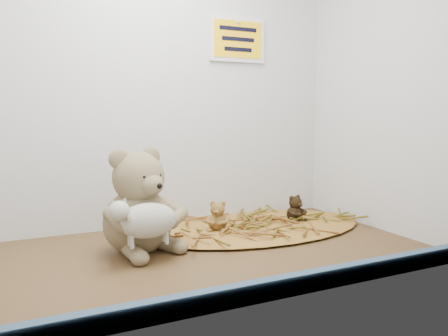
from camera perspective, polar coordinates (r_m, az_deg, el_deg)
name	(u,v)px	position (r cm, az deg, el deg)	size (l,w,h in cm)	color
alcove_shell	(163,61)	(106.79, -8.01, 13.73)	(120.40, 60.20, 90.40)	#432F17
front_rail	(233,296)	(77.19, 1.24, -16.34)	(119.28, 2.20, 3.60)	#3E5C76
straw_bed	(258,226)	(125.90, 4.43, -7.62)	(64.62, 37.52, 1.25)	brown
main_teddy	(138,200)	(104.99, -11.22, -4.13)	(19.91, 21.01, 24.69)	#947A5B
toy_lamb	(148,221)	(97.26, -9.91, -6.79)	(16.79, 10.25, 10.85)	#BBB5A8
mini_teddy_tan	(218,215)	(119.42, -0.82, -6.11)	(6.47, 6.83, 8.02)	olive
mini_teddy_brown	(295,207)	(131.19, 9.25, -5.07)	(6.23, 6.58, 7.73)	black
wall_sign	(237,39)	(138.18, 1.75, 16.43)	(16.00, 1.20, 11.00)	#FFB80D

